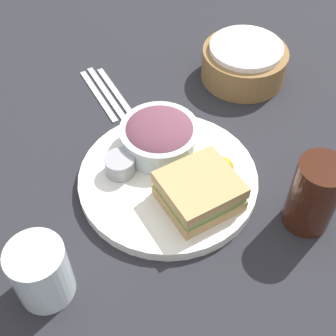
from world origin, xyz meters
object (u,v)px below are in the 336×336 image
object	(u,v)px
dressing_cup	(120,165)
water_glass	(41,272)
knife	(106,92)
drink_glass	(314,195)
bread_basket	(244,62)
spoon	(114,90)
fork	(98,95)
sandwich	(199,191)
salad_bowl	(160,135)
plate	(168,179)

from	to	relation	value
dressing_cup	water_glass	distance (m)	0.23
knife	drink_glass	bearing A→B (deg)	-159.96
bread_basket	spoon	xyz separation A→B (m)	(-0.11, -0.25, -0.04)
fork	water_glass	distance (m)	0.43
fork	water_glass	world-z (taller)	water_glass
spoon	water_glass	world-z (taller)	water_glass
sandwich	drink_glass	world-z (taller)	drink_glass
bread_basket	drink_glass	bearing A→B (deg)	-23.50
spoon	water_glass	distance (m)	0.45
salad_bowl	knife	world-z (taller)	salad_bowl
sandwich	water_glass	bearing A→B (deg)	-91.04
dressing_cup	drink_glass	distance (m)	0.32
knife	water_glass	xyz separation A→B (m)	(0.33, -0.28, 0.05)
plate	dressing_cup	bearing A→B (deg)	-130.15
plate	spoon	size ratio (longest dim) A/B	1.96
plate	sandwich	world-z (taller)	sandwich
dressing_cup	bread_basket	bearing A→B (deg)	106.01
drink_glass	water_glass	distance (m)	0.42
bread_basket	fork	distance (m)	0.31
sandwich	fork	bearing A→B (deg)	-179.10
sandwich	salad_bowl	size ratio (longest dim) A/B	0.86
salad_bowl	drink_glass	bearing A→B (deg)	25.20
drink_glass	fork	world-z (taller)	drink_glass
water_glass	knife	bearing A→B (deg)	140.06
drink_glass	spoon	distance (m)	0.47
sandwich	bread_basket	xyz separation A→B (m)	(-0.23, 0.28, -0.01)
fork	spoon	world-z (taller)	same
sandwich	bread_basket	size ratio (longest dim) A/B	0.69
fork	sandwich	bearing A→B (deg)	-173.88
fork	knife	xyz separation A→B (m)	(0.00, 0.02, 0.00)
salad_bowl	knife	size ratio (longest dim) A/B	0.77
knife	spoon	bearing A→B (deg)	-90.00
bread_basket	fork	size ratio (longest dim) A/B	1.01
salad_bowl	sandwich	bearing A→B (deg)	-5.78
plate	spoon	bearing A→B (deg)	170.92
salad_bowl	bread_basket	bearing A→B (deg)	108.41
dressing_cup	spoon	size ratio (longest dim) A/B	0.33
bread_basket	knife	distance (m)	0.29
drink_glass	dressing_cup	bearing A→B (deg)	-139.11
sandwich	fork	distance (m)	0.34
sandwich	dressing_cup	bearing A→B (deg)	-149.33
salad_bowl	fork	bearing A→B (deg)	-174.54
sandwich	spoon	xyz separation A→B (m)	(-0.34, 0.03, -0.04)
bread_basket	fork	xyz separation A→B (m)	(-0.11, -0.28, -0.04)
dressing_cup	bread_basket	xyz separation A→B (m)	(-0.10, 0.35, 0.00)
knife	water_glass	size ratio (longest dim) A/B	1.80
drink_glass	bread_basket	world-z (taller)	drink_glass
fork	water_glass	size ratio (longest dim) A/B	1.71
sandwich	dressing_cup	world-z (taller)	sandwich
dressing_cup	salad_bowl	bearing A→B (deg)	98.45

